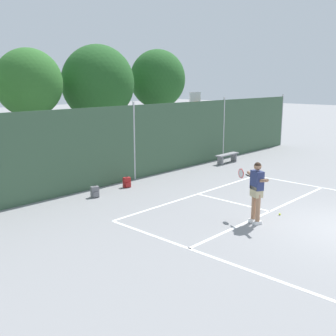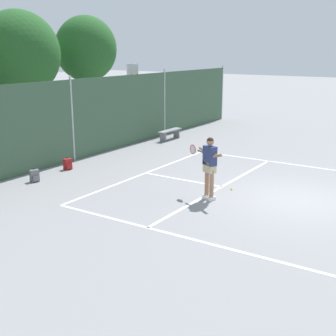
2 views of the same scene
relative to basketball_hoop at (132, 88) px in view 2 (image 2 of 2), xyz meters
name	(u,v)px [view 2 (image 2 of 2)]	position (x,y,z in m)	size (l,w,h in m)	color
ground_plane	(298,200)	(-6.23, -10.83, -2.31)	(120.00, 120.00, 0.00)	gray
court_markings	(276,197)	(-6.23, -10.18, -2.31)	(8.30, 11.10, 0.01)	white
chainlink_fence	(72,121)	(-6.23, -1.83, -0.72)	(26.09, 0.09, 3.32)	#38563D
basketball_hoop	(132,88)	(0.00, 0.00, 0.00)	(0.90, 0.67, 3.55)	#284CB2
tennis_player	(209,163)	(-7.53, -8.57, -1.20)	(0.61, 1.35, 1.85)	silver
tennis_ball	(232,189)	(-6.37, -8.77, -2.28)	(0.07, 0.07, 0.07)	#CCE033
backpack_grey	(35,176)	(-9.12, -2.85, -2.12)	(0.32, 0.31, 0.46)	slate
backpack_red	(68,164)	(-7.38, -2.63, -2.12)	(0.32, 0.30, 0.46)	maroon
courtside_bench	(170,132)	(-0.62, -2.74, -1.95)	(1.60, 0.36, 0.48)	gray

